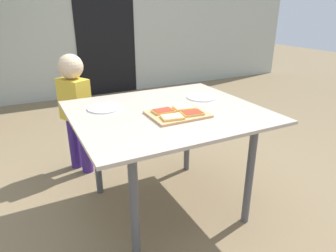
# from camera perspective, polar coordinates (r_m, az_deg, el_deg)

# --- Properties ---
(ground_plane) EXTENTS (16.00, 16.00, 0.00)m
(ground_plane) POSITION_cam_1_polar(r_m,az_deg,el_deg) (2.18, -0.16, -14.77)
(ground_plane) COLOR #7B674A
(house_wall_back) EXTENTS (8.00, 0.20, 2.43)m
(house_wall_back) POSITION_cam_1_polar(r_m,az_deg,el_deg) (4.76, -18.68, 19.77)
(house_wall_back) COLOR #ADB2A8
(house_wall_back) RESTS_ON ground
(house_door) EXTENTS (0.90, 0.02, 2.00)m
(house_door) POSITION_cam_1_polar(r_m,az_deg,el_deg) (4.78, -11.82, 17.80)
(house_door) COLOR black
(house_door) RESTS_ON ground
(dining_table) EXTENTS (1.14, 1.00, 0.70)m
(dining_table) POSITION_cam_1_polar(r_m,az_deg,el_deg) (1.88, -0.18, 0.51)
(dining_table) COLOR #B3A595
(dining_table) RESTS_ON ground
(cutting_board) EXTENTS (0.33, 0.26, 0.01)m
(cutting_board) POSITION_cam_1_polar(r_m,az_deg,el_deg) (1.76, 1.82, 2.26)
(cutting_board) COLOR tan
(cutting_board) RESTS_ON dining_table
(pizza_slice_far_right) EXTENTS (0.13, 0.10, 0.02)m
(pizza_slice_far_right) POSITION_cam_1_polar(r_m,az_deg,el_deg) (1.83, 3.08, 3.49)
(pizza_slice_far_right) COLOR #DFB354
(pizza_slice_far_right) RESTS_ON cutting_board
(pizza_slice_near_left) EXTENTS (0.13, 0.10, 0.02)m
(pizza_slice_near_left) POSITION_cam_1_polar(r_m,az_deg,el_deg) (1.67, 0.82, 1.68)
(pizza_slice_near_left) COLOR #DFB354
(pizza_slice_near_left) RESTS_ON cutting_board
(pizza_slice_far_left) EXTENTS (0.12, 0.09, 0.02)m
(pizza_slice_far_left) POSITION_cam_1_polar(r_m,az_deg,el_deg) (1.77, -0.93, 2.85)
(pizza_slice_far_left) COLOR #DFB354
(pizza_slice_far_left) RESTS_ON cutting_board
(pizza_slice_near_right) EXTENTS (0.13, 0.10, 0.02)m
(pizza_slice_near_right) POSITION_cam_1_polar(r_m,az_deg,el_deg) (1.74, 4.63, 2.48)
(pizza_slice_near_right) COLOR #DFB354
(pizza_slice_near_right) RESTS_ON cutting_board
(plate_white_left) EXTENTS (0.21, 0.21, 0.01)m
(plate_white_left) POSITION_cam_1_polar(r_m,az_deg,el_deg) (1.92, -11.97, 3.39)
(plate_white_left) COLOR white
(plate_white_left) RESTS_ON dining_table
(plate_white_right) EXTENTS (0.21, 0.21, 0.01)m
(plate_white_right) POSITION_cam_1_polar(r_m,az_deg,el_deg) (2.12, 6.50, 5.49)
(plate_white_right) COLOR white
(plate_white_right) RESTS_ON dining_table
(child_left) EXTENTS (0.24, 0.28, 0.97)m
(child_left) POSITION_cam_1_polar(r_m,az_deg,el_deg) (2.48, -17.23, 3.83)
(child_left) COLOR navy
(child_left) RESTS_ON ground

